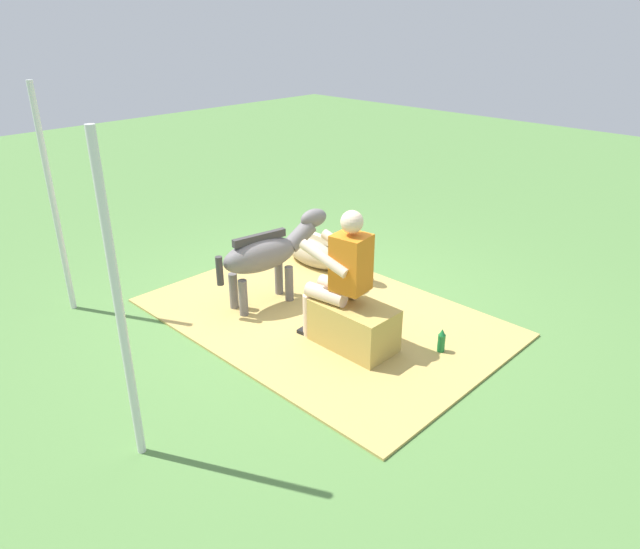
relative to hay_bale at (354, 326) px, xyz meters
name	(u,v)px	position (x,y,z in m)	size (l,w,h in m)	color
ground_plane	(318,307)	(0.81, -0.35, -0.22)	(24.00, 24.00, 0.00)	#568442
hay_patch	(323,317)	(0.60, -0.21, -0.21)	(3.51, 2.40, 0.02)	tan
hay_bale	(354,326)	(0.00, 0.00, 0.00)	(0.77, 0.44, 0.44)	tan
person_seated	(340,272)	(0.16, 0.01, 0.50)	(0.69, 0.47, 1.32)	beige
pony_standing	(268,254)	(1.24, -0.05, 0.35)	(0.44, 1.34, 0.94)	slate
pony_lying	(320,253)	(1.50, -1.10, -0.03)	(1.33, 0.42, 0.42)	tan
soda_bottle	(441,342)	(-0.64, -0.48, -0.10)	(0.07, 0.07, 0.25)	#197233
tent_pole_left	(119,308)	(0.15, 2.11, 0.93)	(0.06, 0.06, 2.30)	silver
tent_pole_right	(53,203)	(2.64, 1.47, 0.93)	(0.06, 0.06, 2.30)	silver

